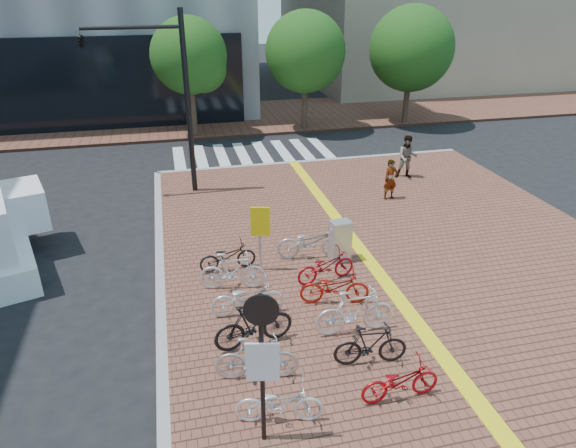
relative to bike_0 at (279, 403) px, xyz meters
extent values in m
plane|color=black|center=(1.88, 2.56, -0.58)|extent=(120.00, 120.00, 0.00)
cube|color=gray|center=(4.88, 14.56, -0.51)|extent=(14.00, 0.25, 0.15)
cube|color=brown|center=(1.88, 23.56, -0.51)|extent=(70.00, 8.00, 0.15)
cube|color=silver|center=(-1.12, 16.56, -0.58)|extent=(0.50, 4.00, 0.01)
cube|color=silver|center=(-0.12, 16.56, -0.58)|extent=(0.50, 4.00, 0.01)
cube|color=silver|center=(0.88, 16.56, -0.58)|extent=(0.50, 4.00, 0.01)
cube|color=silver|center=(1.88, 16.56, -0.58)|extent=(0.50, 4.00, 0.01)
cube|color=silver|center=(2.88, 16.56, -0.58)|extent=(0.50, 4.00, 0.01)
cube|color=silver|center=(3.88, 16.56, -0.58)|extent=(0.50, 4.00, 0.01)
cube|color=silver|center=(4.88, 16.56, -0.58)|extent=(0.50, 4.00, 0.01)
cube|color=silver|center=(5.88, 16.56, -0.58)|extent=(0.50, 4.00, 0.01)
cylinder|color=#38281E|center=(-0.12, 20.06, 0.87)|extent=(0.32, 0.32, 2.60)
sphere|color=#194714|center=(-0.12, 20.06, 3.62)|extent=(3.80, 3.80, 3.80)
sphere|color=#194714|center=(0.48, 19.76, 3.02)|extent=(2.40, 2.40, 2.40)
cylinder|color=#38281E|center=(5.88, 20.06, 0.87)|extent=(0.32, 0.32, 2.60)
sphere|color=#194714|center=(5.88, 20.06, 3.62)|extent=(4.20, 4.20, 4.20)
sphere|color=#194714|center=(6.48, 19.76, 3.02)|extent=(2.40, 2.40, 2.40)
cylinder|color=#38281E|center=(11.88, 20.06, 0.87)|extent=(0.32, 0.32, 2.60)
sphere|color=#194714|center=(11.88, 20.06, 3.62)|extent=(4.60, 4.60, 4.60)
sphere|color=#194714|center=(12.48, 19.76, 3.02)|extent=(2.40, 2.40, 2.40)
imported|color=white|center=(0.00, 0.00, 0.00)|extent=(1.73, 0.90, 0.86)
imported|color=#B9B9BE|center=(-0.20, 1.21, 0.09)|extent=(1.78, 0.78, 1.03)
imported|color=black|center=(-0.07, 2.29, 0.12)|extent=(1.90, 0.82, 1.11)
imported|color=white|center=(-0.01, 3.48, 0.04)|extent=(1.83, 0.71, 0.94)
imported|color=white|center=(-0.21, 4.73, 0.10)|extent=(1.83, 0.81, 1.06)
imported|color=black|center=(-0.21, 5.75, -0.01)|extent=(1.66, 0.71, 0.85)
imported|color=#B90D15|center=(2.41, 0.01, -0.01)|extent=(1.63, 0.60, 0.85)
imported|color=black|center=(2.23, 1.10, 0.05)|extent=(1.63, 0.63, 0.96)
imported|color=white|center=(2.27, 2.19, 0.14)|extent=(1.92, 0.57, 1.15)
imported|color=#B5190C|center=(2.20, 3.46, 0.03)|extent=(1.84, 0.95, 0.92)
imported|color=#A20B14|center=(2.30, 4.54, 0.01)|extent=(1.78, 0.92, 0.89)
imported|color=#B7B7BC|center=(2.25, 5.86, 0.09)|extent=(2.07, 0.97, 1.05)
imported|color=gray|center=(6.36, 9.56, 0.33)|extent=(0.59, 0.43, 1.52)
imported|color=#4C5261|center=(7.95, 11.51, 0.46)|extent=(1.04, 0.92, 1.78)
cube|color=#B9B8BD|center=(3.04, 5.54, 0.19)|extent=(0.62, 0.48, 1.25)
cylinder|color=#B7B7BC|center=(0.68, 5.52, 0.52)|extent=(0.09, 0.09, 1.91)
cube|color=yellow|center=(0.68, 5.46, 1.10)|extent=(0.53, 0.18, 0.85)
cylinder|color=black|center=(-0.36, -0.35, 1.11)|extent=(0.10, 0.10, 3.08)
cylinder|color=black|center=(-0.36, -0.41, 2.39)|extent=(0.57, 0.16, 0.58)
cube|color=silver|center=(-0.36, -0.41, 1.37)|extent=(0.56, 0.16, 0.77)
cylinder|color=black|center=(-0.69, 12.13, 2.88)|extent=(0.20, 0.20, 6.62)
cylinder|color=black|center=(-2.35, 12.13, 5.58)|extent=(3.31, 0.13, 0.13)
imported|color=black|center=(-4.00, 12.13, 5.25)|extent=(0.29, 1.37, 0.55)
cylinder|color=black|center=(-6.30, 9.15, -0.25)|extent=(0.39, 0.69, 0.65)
cylinder|color=black|center=(-5.41, 6.30, -0.25)|extent=(0.39, 0.69, 0.65)
camera|label=1|loc=(-1.49, -6.93, 7.04)|focal=32.00mm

